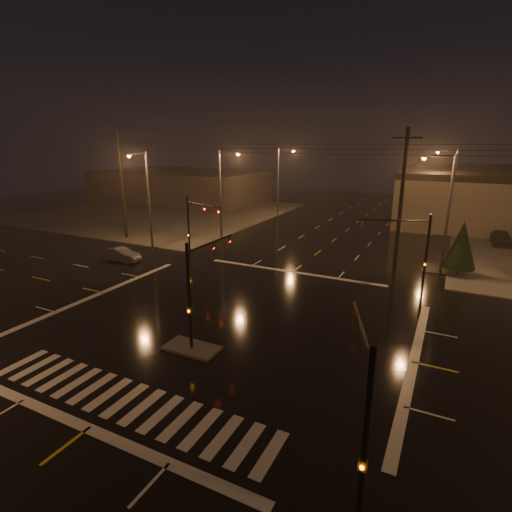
{
  "coord_description": "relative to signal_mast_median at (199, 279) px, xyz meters",
  "views": [
    {
      "loc": [
        11.88,
        -19.9,
        10.94
      ],
      "look_at": [
        -0.44,
        4.74,
        3.0
      ],
      "focal_mm": 28.0,
      "sensor_mm": 36.0,
      "label": 1
    }
  ],
  "objects": [
    {
      "name": "streetlight_5",
      "position": [
        -16.0,
        14.26,
        2.05
      ],
      "size": [
        0.32,
        2.77,
        10.0
      ],
      "color": "#38383A",
      "rests_on": "ground"
    },
    {
      "name": "conifer_0",
      "position": [
        12.81,
        19.39,
        -1.04
      ],
      "size": [
        2.57,
        2.57,
        4.72
      ],
      "color": "black",
      "rests_on": "ground"
    },
    {
      "name": "car_crossing",
      "position": [
        -15.78,
        9.86,
        -3.11
      ],
      "size": [
        3.99,
        1.63,
        1.28
      ],
      "primitive_type": "imported",
      "rotation": [
        0.0,
        0.0,
        1.64
      ],
      "color": "#525559",
      "rests_on": "ground"
    },
    {
      "name": "streetlight_1",
      "position": [
        -11.18,
        21.07,
        2.05
      ],
      "size": [
        2.77,
        0.32,
        10.0
      ],
      "color": "#38383A",
      "rests_on": "ground"
    },
    {
      "name": "streetlight_2",
      "position": [
        -11.18,
        37.07,
        2.05
      ],
      "size": [
        2.77,
        0.32,
        10.0
      ],
      "color": "#38383A",
      "rests_on": "ground"
    },
    {
      "name": "streetlight_4",
      "position": [
        11.18,
        39.07,
        2.05
      ],
      "size": [
        2.77,
        0.32,
        10.0
      ],
      "color": "#38383A",
      "rests_on": "ground"
    },
    {
      "name": "utility_pole_0",
      "position": [
        -22.0,
        17.07,
        2.38
      ],
      "size": [
        2.2,
        0.32,
        12.0
      ],
      "color": "black",
      "rests_on": "ground"
    },
    {
      "name": "stop_bar_near",
      "position": [
        -0.0,
        -7.93,
        -3.75
      ],
      "size": [
        16.0,
        0.5,
        0.01
      ],
      "primitive_type": "cube",
      "color": "beige",
      "rests_on": "ground"
    },
    {
      "name": "utility_pole_1",
      "position": [
        8.0,
        17.07,
        2.38
      ],
      "size": [
        2.2,
        0.32,
        12.0
      ],
      "color": "black",
      "rests_on": "ground"
    },
    {
      "name": "streetlight_3",
      "position": [
        11.18,
        19.07,
        2.05
      ],
      "size": [
        2.77,
        0.32,
        10.0
      ],
      "color": "#38383A",
      "rests_on": "ground"
    },
    {
      "name": "signal_mast_se",
      "position": [
        10.23,
        -6.68,
        -0.04
      ],
      "size": [
        1.55,
        3.87,
        6.0
      ],
      "color": "black",
      "rests_on": "ground"
    },
    {
      "name": "ground",
      "position": [
        -0.0,
        3.07,
        -3.75
      ],
      "size": [
        140.0,
        140.0,
        0.0
      ],
      "primitive_type": "plane",
      "color": "black",
      "rests_on": "ground"
    },
    {
      "name": "signal_mast_ne",
      "position": [
        9.5,
        13.21,
        0.04
      ],
      "size": [
        4.84,
        1.86,
        6.0
      ],
      "color": "black",
      "rests_on": "ground"
    },
    {
      "name": "signal_mast_median",
      "position": [
        0.0,
        0.0,
        0.0
      ],
      "size": [
        0.25,
        4.59,
        6.0
      ],
      "color": "black",
      "rests_on": "ground"
    },
    {
      "name": "median_island",
      "position": [
        -0.0,
        -0.93,
        -3.68
      ],
      "size": [
        3.0,
        1.6,
        0.15
      ],
      "primitive_type": "cube",
      "color": "#4E4B45",
      "rests_on": "ground"
    },
    {
      "name": "commercial_block",
      "position": [
        -35.0,
        45.07,
        -0.95
      ],
      "size": [
        30.0,
        18.0,
        5.6
      ],
      "primitive_type": "cube",
      "color": "#3E3937",
      "rests_on": "ground"
    },
    {
      "name": "sidewalk_nw",
      "position": [
        -30.0,
        33.07,
        -3.69
      ],
      "size": [
        36.0,
        36.0,
        0.12
      ],
      "primitive_type": "cube",
      "color": "#4E4B45",
      "rests_on": "ground"
    },
    {
      "name": "crosswalk",
      "position": [
        -0.0,
        -5.93,
        -3.75
      ],
      "size": [
        15.0,
        2.6,
        0.01
      ],
      "primitive_type": "cube",
      "color": "beige",
      "rests_on": "ground"
    },
    {
      "name": "signal_mast_nw",
      "position": [
        -9.5,
        13.21,
        0.04
      ],
      "size": [
        4.84,
        1.86,
        6.0
      ],
      "color": "black",
      "rests_on": "ground"
    },
    {
      "name": "stop_bar_far",
      "position": [
        -0.0,
        14.07,
        -3.75
      ],
      "size": [
        16.0,
        0.5,
        0.01
      ],
      "primitive_type": "cube",
      "color": "beige",
      "rests_on": "ground"
    },
    {
      "name": "car_parked",
      "position": [
        16.9,
        32.98,
        -2.95
      ],
      "size": [
        2.04,
        4.77,
        1.6
      ],
      "primitive_type": "imported",
      "rotation": [
        0.0,
        0.0,
        0.03
      ],
      "color": "black",
      "rests_on": "ground"
    }
  ]
}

